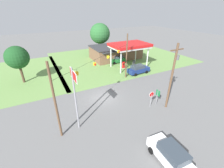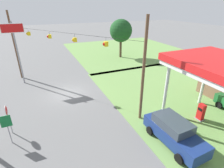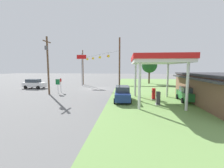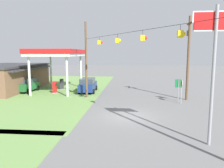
{
  "view_description": "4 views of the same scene",
  "coord_description": "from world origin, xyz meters",
  "views": [
    {
      "loc": [
        -8.12,
        -18.65,
        12.86
      ],
      "look_at": [
        2.4,
        1.51,
        1.24
      ],
      "focal_mm": 24.0,
      "sensor_mm": 36.0,
      "label": 1
    },
    {
      "loc": [
        18.34,
        -2.51,
        9.34
      ],
      "look_at": [
        4.27,
        3.63,
        2.31
      ],
      "focal_mm": 28.0,
      "sensor_mm": 36.0,
      "label": 2
    },
    {
      "loc": [
        29.99,
        6.07,
        4.29
      ],
      "look_at": [
        3.73,
        3.51,
        1.41
      ],
      "focal_mm": 24.0,
      "sensor_mm": 36.0,
      "label": 3
    },
    {
      "loc": [
        -17.56,
        -0.22,
        5.13
      ],
      "look_at": [
        5.03,
        1.79,
        1.98
      ],
      "focal_mm": 35.0,
      "sensor_mm": 36.0,
      "label": 4
    }
  ],
  "objects": [
    {
      "name": "car_at_pumps_front",
      "position": [
        10.96,
        5.56,
        0.99
      ],
      "size": [
        4.98,
        2.27,
        1.92
      ],
      "rotation": [
        0.0,
        0.0,
        0.04
      ],
      "color": "navy",
      "rests_on": "ground"
    },
    {
      "name": "stop_sign_overhead",
      "position": [
        -5.24,
        -4.66,
        5.5
      ],
      "size": [
        0.22,
        2.43,
        7.68
      ],
      "color": "gray",
      "rests_on": "ground"
    },
    {
      "name": "fuel_pump_near",
      "position": [
        9.73,
        9.71,
        0.74
      ],
      "size": [
        0.71,
        0.56,
        1.56
      ],
      "color": "gray",
      "rests_on": "ground"
    },
    {
      "name": "stop_sign_roadside",
      "position": [
        5.06,
        -5.35,
        1.81
      ],
      "size": [
        0.8,
        0.08,
        2.5
      ],
      "rotation": [
        0.0,
        0.0,
        3.14
      ],
      "color": "#99999E",
      "rests_on": "ground"
    },
    {
      "name": "route_sign",
      "position": [
        6.29,
        -5.3,
        1.71
      ],
      "size": [
        0.1,
        0.7,
        2.4
      ],
      "color": "gray",
      "rests_on": "ground"
    },
    {
      "name": "grass_verge_opposite_corner",
      "position": [
        -16.0,
        16.0,
        0.02
      ],
      "size": [
        24.0,
        24.0,
        0.04
      ],
      "primitive_type": "cube",
      "color": "#6B934C",
      "rests_on": "ground"
    },
    {
      "name": "signal_span_gantry",
      "position": [
        -0.0,
        -0.01,
        4.76
      ],
      "size": [
        15.03,
        10.24,
        8.72
      ],
      "color": "brown",
      "rests_on": "ground"
    },
    {
      "name": "tree_west_verge",
      "position": [
        -11.16,
        12.15,
        4.92
      ],
      "size": [
        4.07,
        4.07,
        6.99
      ],
      "color": "#4C3828",
      "rests_on": "ground"
    },
    {
      "name": "ground_plane",
      "position": [
        0.0,
        0.0,
        0.0
      ],
      "size": [
        160.0,
        160.0,
        0.0
      ],
      "primitive_type": "plane",
      "color": "slate"
    }
  ]
}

